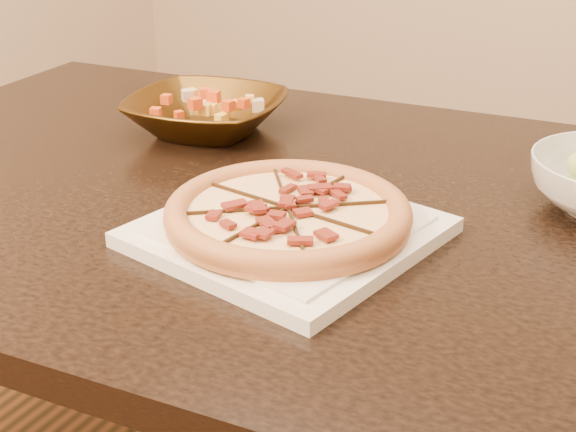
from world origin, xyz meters
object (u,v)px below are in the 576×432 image
object	(u,v)px
dining_table	(280,254)
pizza	(288,213)
plate	(288,231)
bronze_bowl	(206,114)

from	to	relation	value
dining_table	pizza	size ratio (longest dim) A/B	5.11
plate	pizza	bearing A→B (deg)	12.74
plate	pizza	distance (m)	0.02
plate	pizza	world-z (taller)	pizza
dining_table	bronze_bowl	world-z (taller)	bronze_bowl
dining_table	pizza	bearing A→B (deg)	-57.06
dining_table	bronze_bowl	size ratio (longest dim) A/B	6.03
plate	bronze_bowl	distance (m)	0.41
dining_table	bronze_bowl	xyz separation A→B (m)	(-0.22, 0.15, 0.13)
plate	pizza	xyz separation A→B (m)	(0.00, 0.00, 0.02)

